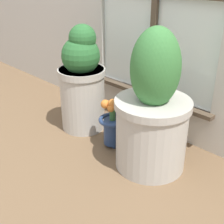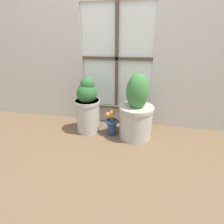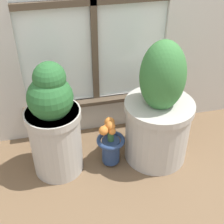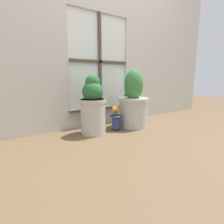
% 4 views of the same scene
% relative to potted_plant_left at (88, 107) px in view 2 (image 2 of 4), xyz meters
% --- Properties ---
extents(ground_plane, '(10.00, 10.00, 0.00)m').
position_rel_potted_plant_left_xyz_m(ground_plane, '(0.29, -0.27, -0.32)').
color(ground_plane, brown).
extents(wall_with_window, '(4.40, 0.10, 2.50)m').
position_rel_potted_plant_left_xyz_m(wall_with_window, '(0.29, 0.34, 0.95)').
color(wall_with_window, beige).
rests_on(wall_with_window, ground_plane).
extents(potted_plant_left, '(0.29, 0.29, 0.67)m').
position_rel_potted_plant_left_xyz_m(potted_plant_left, '(0.00, 0.00, 0.00)').
color(potted_plant_left, '#B7B2A8').
rests_on(potted_plant_left, ground_plane).
extents(potted_plant_right, '(0.39, 0.39, 0.74)m').
position_rel_potted_plant_left_xyz_m(potted_plant_right, '(0.57, -0.03, -0.01)').
color(potted_plant_right, '#B7B2A8').
rests_on(potted_plant_right, ground_plane).
extents(flower_vase, '(0.16, 0.16, 0.30)m').
position_rel_potted_plant_left_xyz_m(flower_vase, '(0.30, -0.03, -0.16)').
color(flower_vase, navy).
rests_on(flower_vase, ground_plane).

